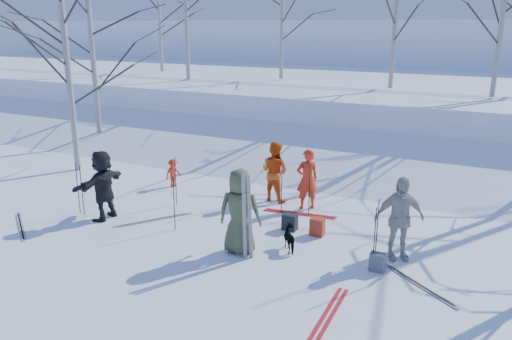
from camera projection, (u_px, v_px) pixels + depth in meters
The scene contains 38 objects.
ground at pixel (226, 241), 11.37m from camera, with size 120.00×120.00×0.00m, color white.
snow_ramp at pixel (327, 162), 17.33m from camera, with size 70.00×9.50×1.40m, color white.
snow_plateau at pixel (392, 100), 25.65m from camera, with size 70.00×18.00×2.20m, color white.
far_hill at pixel (445, 57), 43.35m from camera, with size 90.00×30.00×6.00m, color white.
skier_olive_center at pixel (240, 211), 10.58m from camera, with size 0.91×0.59×1.87m, color #444D2E.
skier_red_north at pixel (307, 179), 13.18m from camera, with size 0.60×0.39×1.63m, color red.
skier_redor_behind at pixel (275, 171), 13.78m from camera, with size 0.82×0.64×1.68m, color #DC5410.
skier_red_seated at pixel (173, 173), 15.07m from camera, with size 0.56×0.32×0.86m, color red.
skier_cream_east at pixel (399, 218), 10.31m from camera, with size 1.05×0.44×1.80m, color beige.
skier_grey_west at pixel (103, 185), 12.46m from camera, with size 1.65×0.53×1.78m, color black.
dog at pixel (291, 239), 10.86m from camera, with size 0.29×0.64×0.54m, color black.
upright_ski_left at pixel (244, 217), 10.22m from camera, with size 0.07×0.02×1.90m, color silver.
upright_ski_right at pixel (250, 217), 10.22m from camera, with size 0.07×0.02×1.90m, color silver.
ski_pair_a at pixel (417, 284), 9.49m from camera, with size 1.65×1.29×0.02m, color silver, non-canonical shape.
ski_pair_b at pixel (328, 315), 8.47m from camera, with size 0.25×1.90×0.02m, color red, non-canonical shape.
ski_pair_c at pixel (154, 220), 12.58m from camera, with size 1.25×1.68×0.02m, color silver, non-canonical shape.
ski_pair_d at pixel (21, 226), 12.19m from camera, with size 1.68×1.25×0.02m, color silver, non-canonical shape.
ski_pair_e at pixel (300, 214), 12.99m from camera, with size 1.91×0.45×0.02m, color red, non-canonical shape.
ski_pair_f at pixel (242, 214), 12.94m from camera, with size 1.04×1.78×0.02m, color silver, non-canonical shape.
ski_pole_a at pixel (78, 188), 12.90m from camera, with size 0.02×0.02×1.34m, color black.
ski_pole_b at pixel (176, 181), 13.50m from camera, with size 0.02×0.02×1.34m, color black.
ski_pole_c at pixel (309, 190), 12.79m from camera, with size 0.02×0.02×1.34m, color black.
ski_pole_d at pixel (111, 187), 13.01m from camera, with size 0.02×0.02×1.34m, color black.
ski_pole_e at pixel (374, 239), 9.87m from camera, with size 0.02×0.02×1.34m, color black.
ski_pole_f at pixel (282, 188), 12.93m from camera, with size 0.02×0.02×1.34m, color black.
ski_pole_g at pixel (82, 190), 12.75m from camera, with size 0.02×0.02×1.34m, color black.
ski_pole_h at pixel (174, 203), 11.83m from camera, with size 0.02×0.02×1.34m, color black.
ski_pole_i at pixel (377, 230), 10.32m from camera, with size 0.02×0.02×1.34m, color black.
backpack_red at pixel (317, 227), 11.62m from camera, with size 0.32×0.22×0.42m, color #AB2F1A.
backpack_grey at pixel (377, 262), 9.96m from camera, with size 0.30×0.20×0.38m, color #54555B.
backpack_dark at pixel (290, 222), 11.95m from camera, with size 0.34×0.24×0.40m, color black.
birch_plateau_a at pixel (395, 20), 19.95m from camera, with size 4.38×4.38×5.40m, color silver, non-canonical shape.
birch_plateau_b at pixel (282, 23), 23.62m from camera, with size 4.22×4.22×5.17m, color silver, non-canonical shape.
birch_plateau_c at pixel (502, 21), 17.45m from camera, with size 4.31×4.31×5.30m, color silver, non-canonical shape.
birch_plateau_f at pixel (160, 20), 27.26m from camera, with size 4.44×4.44×5.49m, color silver, non-canonical shape.
birch_plateau_h at pixel (186, 11), 23.32m from camera, with size 4.97×4.97×6.24m, color silver, non-canonical shape.
birch_edge_a at pixel (69, 76), 16.06m from camera, with size 5.02×5.02×6.31m, color silver, non-canonical shape.
birch_edge_d at pixel (94, 69), 19.57m from camera, with size 4.89×4.89×6.12m, color silver, non-canonical shape.
Camera 1 is at (5.32, -9.03, 4.76)m, focal length 35.00 mm.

